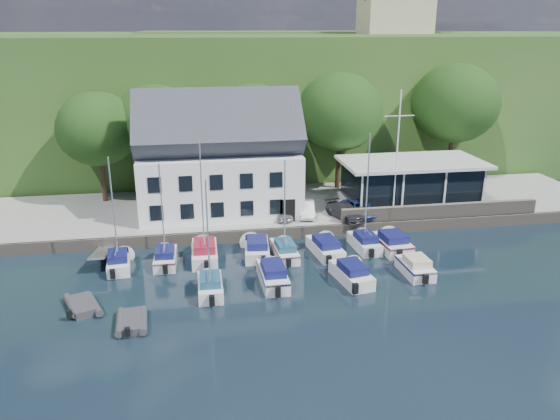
{
  "coord_description": "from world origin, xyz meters",
  "views": [
    {
      "loc": [
        -9.45,
        -31.16,
        16.93
      ],
      "look_at": [
        -2.75,
        9.0,
        3.28
      ],
      "focal_mm": 35.0,
      "sensor_mm": 36.0,
      "label": 1
    }
  ],
  "objects_px": {
    "boat_r1_2": "(202,200)",
    "dinghy_1": "(132,320)",
    "harbor_building": "(219,164)",
    "car_silver": "(280,213)",
    "flagpole": "(397,154)",
    "boat_r2_4": "(415,265)",
    "boat_r1_7": "(392,241)",
    "boat_r2_1": "(208,234)",
    "car_white": "(306,209)",
    "boat_r1_1": "(162,211)",
    "boat_r1_3": "(257,247)",
    "boat_r1_0": "(114,215)",
    "car_blue": "(360,208)",
    "boat_r2_3": "(351,272)",
    "boat_r1_4": "(285,207)",
    "car_dgrey": "(345,211)",
    "boat_r1_6": "(367,197)",
    "boat_r1_5": "(325,246)",
    "club_pavilion": "(411,182)",
    "dinghy_0": "(83,304)",
    "boat_r2_2": "(273,273)"
  },
  "relations": [
    {
      "from": "boat_r1_2",
      "to": "dinghy_1",
      "type": "height_order",
      "value": "boat_r1_2"
    },
    {
      "from": "car_dgrey",
      "to": "boat_r2_1",
      "type": "bearing_deg",
      "value": -159.31
    },
    {
      "from": "dinghy_1",
      "to": "boat_r2_2",
      "type": "bearing_deg",
      "value": 21.39
    },
    {
      "from": "flagpole",
      "to": "boat_r2_4",
      "type": "distance_m",
      "value": 11.96
    },
    {
      "from": "car_blue",
      "to": "boat_r1_4",
      "type": "relative_size",
      "value": 0.48
    },
    {
      "from": "harbor_building",
      "to": "boat_r1_4",
      "type": "relative_size",
      "value": 1.75
    },
    {
      "from": "boat_r2_3",
      "to": "boat_r2_4",
      "type": "height_order",
      "value": "boat_r2_3"
    },
    {
      "from": "boat_r2_3",
      "to": "boat_r2_4",
      "type": "distance_m",
      "value": 4.88
    },
    {
      "from": "car_blue",
      "to": "boat_r1_6",
      "type": "height_order",
      "value": "boat_r1_6"
    },
    {
      "from": "boat_r1_7",
      "to": "boat_r2_1",
      "type": "relative_size",
      "value": 0.68
    },
    {
      "from": "car_blue",
      "to": "boat_r1_7",
      "type": "height_order",
      "value": "car_blue"
    },
    {
      "from": "boat_r1_5",
      "to": "boat_r1_7",
      "type": "xyz_separation_m",
      "value": [
        5.45,
        -0.08,
        0.06
      ]
    },
    {
      "from": "boat_r1_3",
      "to": "boat_r1_0",
      "type": "bearing_deg",
      "value": -170.18
    },
    {
      "from": "club_pavilion",
      "to": "boat_r1_0",
      "type": "relative_size",
      "value": 1.57
    },
    {
      "from": "harbor_building",
      "to": "car_silver",
      "type": "height_order",
      "value": "harbor_building"
    },
    {
      "from": "flagpole",
      "to": "boat_r2_1",
      "type": "bearing_deg",
      "value": -147.26
    },
    {
      "from": "car_silver",
      "to": "boat_r1_1",
      "type": "distance_m",
      "value": 11.69
    },
    {
      "from": "boat_r2_1",
      "to": "boat_r1_2",
      "type": "bearing_deg",
      "value": 92.22
    },
    {
      "from": "boat_r2_1",
      "to": "boat_r1_4",
      "type": "bearing_deg",
      "value": 41.83
    },
    {
      "from": "boat_r1_1",
      "to": "dinghy_1",
      "type": "xyz_separation_m",
      "value": [
        -1.72,
        -8.79,
        -3.84
      ]
    },
    {
      "from": "car_white",
      "to": "boat_r1_1",
      "type": "xyz_separation_m",
      "value": [
        -12.18,
        -6.4,
        2.57
      ]
    },
    {
      "from": "harbor_building",
      "to": "car_blue",
      "type": "distance_m",
      "value": 13.12
    },
    {
      "from": "dinghy_0",
      "to": "boat_r2_2",
      "type": "bearing_deg",
      "value": -13.79
    },
    {
      "from": "car_white",
      "to": "boat_r2_3",
      "type": "height_order",
      "value": "car_white"
    },
    {
      "from": "boat_r2_4",
      "to": "boat_r1_3",
      "type": "bearing_deg",
      "value": 152.15
    },
    {
      "from": "harbor_building",
      "to": "dinghy_1",
      "type": "relative_size",
      "value": 4.58
    },
    {
      "from": "boat_r2_4",
      "to": "dinghy_1",
      "type": "xyz_separation_m",
      "value": [
        -19.52,
        -4.03,
        -0.34
      ]
    },
    {
      "from": "boat_r1_1",
      "to": "boat_r1_4",
      "type": "xyz_separation_m",
      "value": [
        9.07,
        -0.09,
        -0.1
      ]
    },
    {
      "from": "flagpole",
      "to": "boat_r1_1",
      "type": "xyz_separation_m",
      "value": [
        -19.93,
        -5.49,
        -2.3
      ]
    },
    {
      "from": "car_white",
      "to": "car_dgrey",
      "type": "distance_m",
      "value": 3.43
    },
    {
      "from": "boat_r1_0",
      "to": "boat_r1_6",
      "type": "bearing_deg",
      "value": -3.19
    },
    {
      "from": "car_dgrey",
      "to": "boat_r2_4",
      "type": "relative_size",
      "value": 0.87
    },
    {
      "from": "car_silver",
      "to": "boat_r2_3",
      "type": "bearing_deg",
      "value": -89.04
    },
    {
      "from": "boat_r1_2",
      "to": "dinghy_0",
      "type": "bearing_deg",
      "value": -138.85
    },
    {
      "from": "boat_r1_1",
      "to": "boat_r1_2",
      "type": "bearing_deg",
      "value": 8.46
    },
    {
      "from": "boat_r1_3",
      "to": "boat_r1_6",
      "type": "xyz_separation_m",
      "value": [
        8.69,
        -0.15,
        3.61
      ]
    },
    {
      "from": "boat_r1_0",
      "to": "boat_r1_1",
      "type": "relative_size",
      "value": 1.0
    },
    {
      "from": "car_silver",
      "to": "boat_r2_1",
      "type": "distance_m",
      "value": 13.35
    },
    {
      "from": "boat_r2_3",
      "to": "boat_r1_1",
      "type": "bearing_deg",
      "value": 148.59
    },
    {
      "from": "club_pavilion",
      "to": "car_silver",
      "type": "distance_m",
      "value": 13.39
    },
    {
      "from": "harbor_building",
      "to": "boat_r1_3",
      "type": "bearing_deg",
      "value": -75.3
    },
    {
      "from": "boat_r1_4",
      "to": "boat_r1_7",
      "type": "bearing_deg",
      "value": -2.94
    },
    {
      "from": "flagpole",
      "to": "boat_r1_5",
      "type": "bearing_deg",
      "value": -144.01
    },
    {
      "from": "boat_r1_1",
      "to": "boat_r1_4",
      "type": "bearing_deg",
      "value": 0.89
    },
    {
      "from": "car_white",
      "to": "boat_r1_1",
      "type": "bearing_deg",
      "value": -143.08
    },
    {
      "from": "boat_r1_0",
      "to": "boat_r1_3",
      "type": "distance_m",
      "value": 10.96
    },
    {
      "from": "flagpole",
      "to": "dinghy_0",
      "type": "height_order",
      "value": "flagpole"
    },
    {
      "from": "boat_r1_0",
      "to": "boat_r1_7",
      "type": "relative_size",
      "value": 1.44
    },
    {
      "from": "boat_r1_2",
      "to": "dinghy_0",
      "type": "height_order",
      "value": "boat_r1_2"
    },
    {
      "from": "boat_r1_1",
      "to": "boat_r1_2",
      "type": "relative_size",
      "value": 0.88
    }
  ]
}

